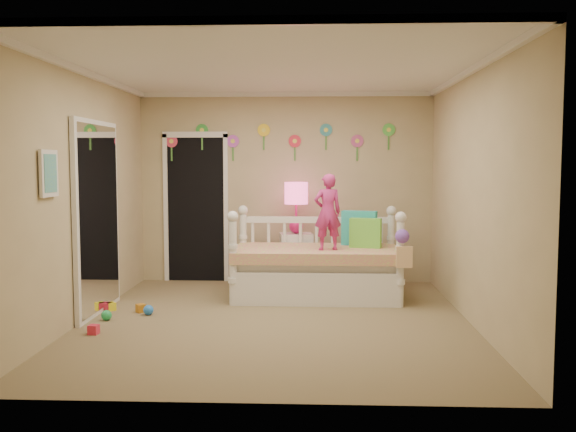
{
  "coord_description": "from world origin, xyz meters",
  "views": [
    {
      "loc": [
        0.4,
        -6.44,
        1.64
      ],
      "look_at": [
        0.1,
        0.6,
        1.05
      ],
      "focal_mm": 39.48,
      "sensor_mm": 36.0,
      "label": 1
    }
  ],
  "objects_px": {
    "daybed": "(316,253)",
    "table_lamp": "(296,200)",
    "child": "(328,212)",
    "nightstand": "(296,260)"
  },
  "relations": [
    {
      "from": "child",
      "to": "table_lamp",
      "type": "relative_size",
      "value": 1.33
    },
    {
      "from": "daybed",
      "to": "table_lamp",
      "type": "distance_m",
      "value": 0.98
    },
    {
      "from": "child",
      "to": "nightstand",
      "type": "distance_m",
      "value": 1.22
    },
    {
      "from": "table_lamp",
      "to": "child",
      "type": "bearing_deg",
      "value": -66.2
    },
    {
      "from": "table_lamp",
      "to": "nightstand",
      "type": "bearing_deg",
      "value": 0.0
    },
    {
      "from": "daybed",
      "to": "nightstand",
      "type": "bearing_deg",
      "value": 110.96
    },
    {
      "from": "child",
      "to": "nightstand",
      "type": "bearing_deg",
      "value": -79.89
    },
    {
      "from": "child",
      "to": "table_lamp",
      "type": "distance_m",
      "value": 0.99
    },
    {
      "from": "daybed",
      "to": "table_lamp",
      "type": "relative_size",
      "value": 2.98
    },
    {
      "from": "child",
      "to": "daybed",
      "type": "bearing_deg",
      "value": -68.41
    }
  ]
}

